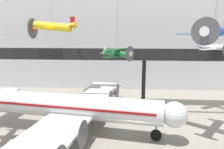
{
  "coord_description": "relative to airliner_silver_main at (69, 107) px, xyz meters",
  "views": [
    {
      "loc": [
        -2.84,
        -15.52,
        12.48
      ],
      "look_at": [
        -4.93,
        12.09,
        7.25
      ],
      "focal_mm": 35.0,
      "sensor_mm": 36.0,
      "label": 1
    }
  ],
  "objects": [
    {
      "name": "airliner_silver_main",
      "position": [
        0.0,
        0.0,
        0.0
      ],
      "size": [
        29.17,
        33.39,
        9.2
      ],
      "rotation": [
        0.0,
        0.0,
        -0.15
      ],
      "color": "silver",
      "rests_on": "ground"
    },
    {
      "name": "hangar_back_wall",
      "position": [
        10.3,
        23.85,
        8.34
      ],
      "size": [
        140.0,
        3.0,
        23.33
      ],
      "color": "silver",
      "rests_on": "ground"
    },
    {
      "name": "suspended_plane_green_biplane",
      "position": [
        5.77,
        6.53,
        6.25
      ],
      "size": [
        5.27,
        5.77,
        9.14
      ],
      "rotation": [
        0.0,
        0.0,
        5.71
      ],
      "color": "#1E6B33"
    },
    {
      "name": "mezzanine_walkway",
      "position": [
        10.3,
        12.2,
        5.02
      ],
      "size": [
        110.0,
        3.2,
        10.0
      ],
      "color": "black",
      "rests_on": "ground"
    },
    {
      "name": "suspended_plane_white_twin",
      "position": [
        21.19,
        10.48,
        6.94
      ],
      "size": [
        5.89,
        5.36,
        8.63
      ],
      "rotation": [
        0.0,
        0.0,
        5.27
      ],
      "color": "silver"
    },
    {
      "name": "suspended_plane_yellow_lowwing",
      "position": [
        -4.82,
        9.2,
        10.21
      ],
      "size": [
        7.66,
        9.38,
        6.15
      ],
      "rotation": [
        0.0,
        0.0,
        3.07
      ],
      "color": "yellow"
    },
    {
      "name": "suspended_plane_blue_trainer",
      "position": [
        17.17,
        0.28,
        9.39
      ],
      "size": [
        7.54,
        6.97,
        6.56
      ],
      "rotation": [
        0.0,
        0.0,
        4.09
      ],
      "color": "#1E4CAD"
    }
  ]
}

